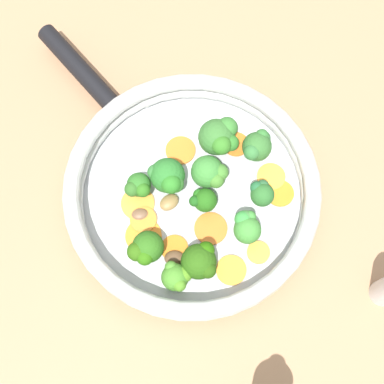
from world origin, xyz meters
TOP-DOWN VIEW (x-y plane):
  - ground_plane at (0.00, 0.00)m, footprint 4.00×4.00m
  - skillet at (0.00, 0.00)m, footprint 0.30×0.30m
  - skillet_rim_wall at (0.00, 0.00)m, footprint 0.32×0.32m
  - skillet_handle at (-0.04, -0.23)m, footprint 0.06×0.17m
  - skillet_rivet_left at (-0.06, -0.13)m, footprint 0.01×0.01m
  - skillet_rivet_right at (0.01, -0.14)m, footprint 0.01×0.01m
  - carrot_slice_0 at (-0.07, 0.09)m, footprint 0.04×0.04m
  - carrot_slice_1 at (0.05, 0.10)m, footprint 0.05×0.05m
  - carrot_slice_2 at (-0.09, 0.00)m, footprint 0.04×0.04m
  - carrot_slice_3 at (-0.04, -0.05)m, footprint 0.05×0.05m
  - carrot_slice_4 at (0.05, -0.05)m, footprint 0.06×0.06m
  - carrot_slice_5 at (0.07, 0.03)m, footprint 0.04×0.04m
  - carrot_slice_6 at (0.08, -0.01)m, footprint 0.06×0.06m
  - carrot_slice_7 at (0.01, 0.11)m, footprint 0.04×0.04m
  - carrot_slice_8 at (0.02, 0.05)m, footprint 0.05×0.05m
  - carrot_slice_9 at (-0.09, 0.06)m, footprint 0.05×0.05m
  - carrot_slice_10 at (0.07, -0.03)m, footprint 0.05×0.05m
  - broccoli_floret_0 at (0.09, 0.01)m, footprint 0.05×0.04m
  - broccoli_floret_1 at (-0.03, 0.00)m, footprint 0.04×0.05m
  - broccoli_floret_2 at (-0.05, 0.07)m, footprint 0.03×0.03m
  - broccoli_floret_3 at (0.00, 0.02)m, footprint 0.03×0.03m
  - broccoli_floret_4 at (0.01, -0.03)m, footprint 0.04×0.05m
  - broccoli_floret_5 at (0.10, 0.05)m, footprint 0.04×0.04m
  - broccoli_floret_6 at (0.07, 0.07)m, footprint 0.05×0.05m
  - broccoli_floret_7 at (-0.08, -0.02)m, footprint 0.05×0.05m
  - broccoli_floret_8 at (0.04, -0.06)m, footprint 0.04×0.04m
  - broccoli_floret_9 at (-0.10, 0.03)m, footprint 0.05×0.04m
  - broccoli_floret_10 at (-0.01, 0.08)m, footprint 0.03×0.04m
  - mushroom_piece_0 at (0.08, 0.04)m, footprint 0.03×0.03m
  - mushroom_piece_1 at (0.03, -0.02)m, footprint 0.03×0.02m
  - mushroom_piece_2 at (0.06, -0.04)m, footprint 0.03×0.03m

SIDE VIEW (x-z plane):
  - ground_plane at x=0.00m, z-range 0.00..0.00m
  - skillet at x=0.00m, z-range 0.00..0.02m
  - carrot_slice_4 at x=0.05m, z-range 0.02..0.02m
  - carrot_slice_6 at x=0.08m, z-range 0.02..0.02m
  - carrot_slice_0 at x=-0.07m, z-range 0.02..0.02m
  - carrot_slice_2 at x=-0.09m, z-range 0.02..0.02m
  - carrot_slice_8 at x=0.02m, z-range 0.02..0.02m
  - carrot_slice_5 at x=0.07m, z-range 0.02..0.02m
  - carrot_slice_3 at x=-0.04m, z-range 0.02..0.02m
  - carrot_slice_9 at x=-0.09m, z-range 0.02..0.02m
  - carrot_slice_1 at x=0.05m, z-range 0.02..0.02m
  - carrot_slice_7 at x=0.01m, z-range 0.02..0.02m
  - carrot_slice_10 at x=0.07m, z-range 0.02..0.02m
  - skillet_rivet_left at x=-0.06m, z-range 0.02..0.03m
  - skillet_rivet_right at x=0.01m, z-range 0.02..0.03m
  - mushroom_piece_2 at x=0.06m, z-range 0.02..0.03m
  - mushroom_piece_0 at x=0.08m, z-range 0.02..0.03m
  - mushroom_piece_1 at x=0.03m, z-range 0.02..0.03m
  - skillet_handle at x=-0.04m, z-range 0.02..0.04m
  - skillet_rim_wall at x=0.00m, z-range 0.02..0.06m
  - broccoli_floret_3 at x=0.00m, z-range 0.02..0.06m
  - broccoli_floret_8 at x=0.04m, z-range 0.02..0.06m
  - broccoli_floret_5 at x=0.10m, z-range 0.02..0.06m
  - broccoli_floret_1 at x=-0.03m, z-range 0.02..0.07m
  - broccoli_floret_9 at x=-0.10m, z-range 0.02..0.06m
  - broccoli_floret_0 at x=0.09m, z-range 0.02..0.07m
  - broccoli_floret_6 at x=0.07m, z-range 0.02..0.07m
  - broccoli_floret_2 at x=-0.05m, z-range 0.02..0.07m
  - broccoli_floret_4 at x=0.01m, z-range 0.02..0.07m
  - broccoli_floret_10 at x=-0.01m, z-range 0.02..0.07m
  - broccoli_floret_7 at x=-0.08m, z-range 0.02..0.07m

